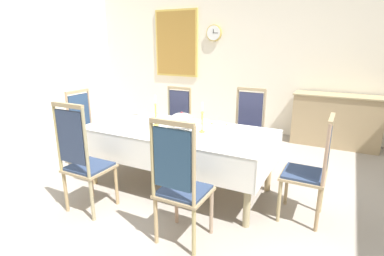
{
  "coord_description": "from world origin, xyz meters",
  "views": [
    {
      "loc": [
        1.74,
        -2.86,
        1.75
      ],
      "look_at": [
        0.19,
        0.09,
        0.8
      ],
      "focal_mm": 28.04,
      "sensor_mm": 36.0,
      "label": 1
    }
  ],
  "objects_px": {
    "chair_south_a": "(83,159)",
    "candlestick_west": "(156,113)",
    "chair_head_east": "(311,168)",
    "candlestick_east": "(202,120)",
    "chair_south_b": "(180,183)",
    "spoon_primary": "(212,123)",
    "soup_tureen": "(182,121)",
    "sideboard": "(336,120)",
    "framed_painting": "(176,43)",
    "chair_north_b": "(247,130)",
    "chair_head_west": "(87,128)",
    "spoon_secondary": "(226,124)",
    "dining_table": "(178,135)",
    "bowl_near_left": "(204,121)",
    "bowl_near_right": "(218,123)",
    "chair_north_a": "(176,122)",
    "mounted_clock": "(214,33)"
  },
  "relations": [
    {
      "from": "chair_south_a",
      "to": "candlestick_west",
      "type": "relative_size",
      "value": 3.15
    },
    {
      "from": "chair_south_a",
      "to": "chair_head_east",
      "type": "height_order",
      "value": "chair_south_a"
    },
    {
      "from": "candlestick_west",
      "to": "candlestick_east",
      "type": "height_order",
      "value": "candlestick_west"
    },
    {
      "from": "chair_south_b",
      "to": "spoon_primary",
      "type": "height_order",
      "value": "chair_south_b"
    },
    {
      "from": "chair_south_a",
      "to": "soup_tureen",
      "type": "distance_m",
      "value": 1.17
    },
    {
      "from": "sideboard",
      "to": "framed_painting",
      "type": "xyz_separation_m",
      "value": [
        -3.33,
        0.25,
        1.28
      ]
    },
    {
      "from": "spoon_primary",
      "to": "sideboard",
      "type": "xyz_separation_m",
      "value": [
        1.36,
        2.24,
        -0.31
      ]
    },
    {
      "from": "chair_north_b",
      "to": "framed_painting",
      "type": "xyz_separation_m",
      "value": [
        -2.27,
        1.95,
        1.15
      ]
    },
    {
      "from": "chair_head_west",
      "to": "spoon_secondary",
      "type": "xyz_separation_m",
      "value": [
        1.96,
        0.43,
        0.2
      ]
    },
    {
      "from": "dining_table",
      "to": "candlestick_east",
      "type": "height_order",
      "value": "candlestick_east"
    },
    {
      "from": "dining_table",
      "to": "bowl_near_left",
      "type": "xyz_separation_m",
      "value": [
        0.16,
        0.37,
        0.1
      ]
    },
    {
      "from": "candlestick_east",
      "to": "spoon_secondary",
      "type": "xyz_separation_m",
      "value": [
        0.13,
        0.43,
        -0.14
      ]
    },
    {
      "from": "chair_south_a",
      "to": "candlestick_west",
      "type": "xyz_separation_m",
      "value": [
        0.27,
        0.94,
        0.32
      ]
    },
    {
      "from": "soup_tureen",
      "to": "candlestick_east",
      "type": "xyz_separation_m",
      "value": [
        0.27,
        0.0,
        0.04
      ]
    },
    {
      "from": "dining_table",
      "to": "chair_north_b",
      "type": "bearing_deg",
      "value": 59.04
    },
    {
      "from": "chair_head_west",
      "to": "sideboard",
      "type": "bearing_deg",
      "value": 130.04
    },
    {
      "from": "dining_table",
      "to": "bowl_near_right",
      "type": "height_order",
      "value": "bowl_near_right"
    },
    {
      "from": "chair_south_a",
      "to": "candlestick_west",
      "type": "height_order",
      "value": "chair_south_a"
    },
    {
      "from": "chair_north_a",
      "to": "chair_head_east",
      "type": "height_order",
      "value": "chair_head_east"
    },
    {
      "from": "candlestick_east",
      "to": "spoon_primary",
      "type": "distance_m",
      "value": 0.42
    },
    {
      "from": "framed_painting",
      "to": "chair_south_b",
      "type": "bearing_deg",
      "value": -59.27
    },
    {
      "from": "chair_head_east",
      "to": "framed_painting",
      "type": "bearing_deg",
      "value": 48.17
    },
    {
      "from": "sideboard",
      "to": "soup_tureen",
      "type": "bearing_deg",
      "value": 59.23
    },
    {
      "from": "soup_tureen",
      "to": "spoon_primary",
      "type": "relative_size",
      "value": 1.52
    },
    {
      "from": "mounted_clock",
      "to": "chair_head_west",
      "type": "bearing_deg",
      "value": -103.65
    },
    {
      "from": "spoon_primary",
      "to": "chair_south_a",
      "type": "bearing_deg",
      "value": -135.33
    },
    {
      "from": "chair_north_a",
      "to": "candlestick_west",
      "type": "bearing_deg",
      "value": 106.47
    },
    {
      "from": "soup_tureen",
      "to": "chair_north_a",
      "type": "bearing_deg",
      "value": 124.62
    },
    {
      "from": "dining_table",
      "to": "chair_south_b",
      "type": "height_order",
      "value": "chair_south_b"
    },
    {
      "from": "chair_north_a",
      "to": "chair_north_b",
      "type": "bearing_deg",
      "value": -179.81
    },
    {
      "from": "dining_table",
      "to": "candlestick_east",
      "type": "relative_size",
      "value": 6.34
    },
    {
      "from": "bowl_near_left",
      "to": "mounted_clock",
      "type": "xyz_separation_m",
      "value": [
        -0.98,
        2.51,
        1.15
      ]
    },
    {
      "from": "sideboard",
      "to": "chair_north_a",
      "type": "bearing_deg",
      "value": 37.64
    },
    {
      "from": "candlestick_east",
      "to": "bowl_near_right",
      "type": "xyz_separation_m",
      "value": [
        0.03,
        0.41,
        -0.13
      ]
    },
    {
      "from": "chair_north_a",
      "to": "chair_north_b",
      "type": "relative_size",
      "value": 0.95
    },
    {
      "from": "dining_table",
      "to": "chair_south_a",
      "type": "bearing_deg",
      "value": -122.27
    },
    {
      "from": "chair_north_a",
      "to": "chair_south_b",
      "type": "height_order",
      "value": "chair_south_b"
    },
    {
      "from": "candlestick_east",
      "to": "mounted_clock",
      "type": "relative_size",
      "value": 1.08
    },
    {
      "from": "chair_south_a",
      "to": "chair_head_east",
      "type": "distance_m",
      "value": 2.31
    },
    {
      "from": "candlestick_west",
      "to": "bowl_near_right",
      "type": "xyz_separation_m",
      "value": [
        0.66,
        0.41,
        -0.14
      ]
    },
    {
      "from": "candlestick_east",
      "to": "mounted_clock",
      "type": "xyz_separation_m",
      "value": [
        -1.13,
        2.88,
        1.04
      ]
    },
    {
      "from": "bowl_near_left",
      "to": "spoon_secondary",
      "type": "distance_m",
      "value": 0.29
    },
    {
      "from": "chair_north_a",
      "to": "bowl_near_left",
      "type": "bearing_deg",
      "value": 143.37
    },
    {
      "from": "dining_table",
      "to": "chair_south_b",
      "type": "xyz_separation_m",
      "value": [
        0.56,
        -0.93,
        -0.1
      ]
    },
    {
      "from": "chair_head_west",
      "to": "candlestick_east",
      "type": "distance_m",
      "value": 1.86
    },
    {
      "from": "chair_south_b",
      "to": "candlestick_east",
      "type": "distance_m",
      "value": 1.02
    },
    {
      "from": "candlestick_west",
      "to": "framed_painting",
      "type": "height_order",
      "value": "framed_painting"
    },
    {
      "from": "chair_north_b",
      "to": "chair_south_a",
      "type": "bearing_deg",
      "value": 58.38
    },
    {
      "from": "chair_north_b",
      "to": "candlestick_east",
      "type": "height_order",
      "value": "chair_north_b"
    },
    {
      "from": "candlestick_west",
      "to": "bowl_near_left",
      "type": "distance_m",
      "value": 0.62
    }
  ]
}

